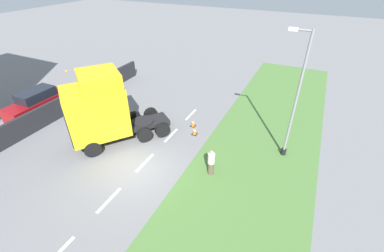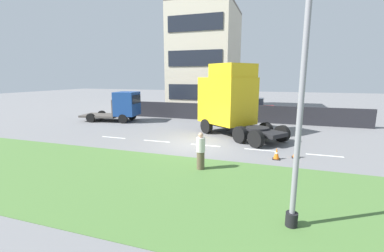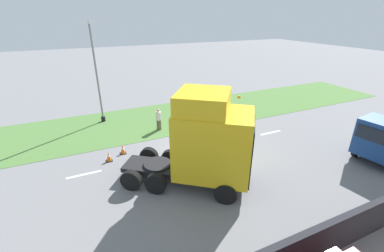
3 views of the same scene
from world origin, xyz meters
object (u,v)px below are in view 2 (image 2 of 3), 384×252
traffic_cone_lead (296,152)px  lorry_cab (229,100)px  flatbed_truck (123,106)px  traffic_cone_trailing (277,154)px  lamp_post (301,97)px  pedestrian (201,152)px  parked_car (248,109)px

traffic_cone_lead → lorry_cab: bearing=43.5°
flatbed_truck → traffic_cone_trailing: size_ratio=9.33×
lorry_cab → lamp_post: lamp_post is taller
pedestrian → traffic_cone_trailing: 4.07m
lorry_cab → traffic_cone_lead: (-4.43, -4.21, -2.15)m
traffic_cone_lead → lamp_post: bearing=175.6°
lorry_cab → flatbed_truck: bearing=114.9°
pedestrian → traffic_cone_trailing: pedestrian is taller
pedestrian → parked_car: bearing=-1.8°
traffic_cone_trailing → lorry_cab: bearing=33.4°
pedestrian → traffic_cone_trailing: bearing=-51.6°
parked_car → pedestrian: (-14.68, 0.45, -0.18)m
lamp_post → flatbed_truck: bearing=46.6°
flatbed_truck → traffic_cone_trailing: (-7.18, -13.41, -1.13)m
lorry_cab → pedestrian: size_ratio=3.92×
pedestrian → flatbed_truck: bearing=46.6°
parked_car → traffic_cone_lead: 12.20m
pedestrian → lorry_cab: bearing=0.9°
parked_car → pedestrian: parked_car is taller
parked_car → traffic_cone_trailing: 12.50m
pedestrian → traffic_cone_lead: size_ratio=2.84×
flatbed_truck → lamp_post: bearing=38.0°
parked_car → pedestrian: size_ratio=2.87×
flatbed_truck → traffic_cone_lead: (-6.63, -14.33, -1.13)m
traffic_cone_lead → traffic_cone_trailing: bearing=121.1°
lorry_cab → pedestrian: (-7.49, -0.12, -1.63)m
parked_car → lamp_post: size_ratio=0.62×
flatbed_truck → traffic_cone_trailing: flatbed_truck is taller
lorry_cab → parked_car: lorry_cab is taller
lorry_cab → traffic_cone_trailing: lorry_cab is taller
lorry_cab → lamp_post: bearing=-124.0°
parked_car → traffic_cone_trailing: parked_car is taller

